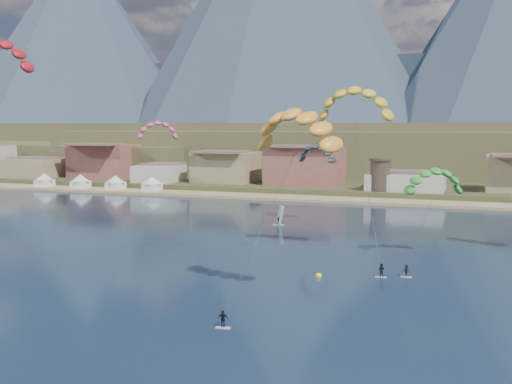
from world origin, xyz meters
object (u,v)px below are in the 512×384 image
kitesurfer_orange (297,124)px  buoy (319,276)px  watchtower (380,175)px  kitesurfer_yellow (355,99)px  kitesurfer_green (434,178)px  windsurfer (279,219)px

kitesurfer_orange → buoy: size_ratio=28.98×
watchtower → buoy: watchtower is taller
kitesurfer_yellow → kitesurfer_orange: 25.55m
kitesurfer_orange → kitesurfer_green: (12.52, 28.04, -7.73)m
watchtower → kitesurfer_green: bearing=-75.5°
kitesurfer_green → kitesurfer_yellow: bearing=-165.9°
kitesurfer_yellow → windsurfer: (-18.89, 23.41, -21.81)m
kitesurfer_green → watchtower: bearing=104.5°
kitesurfer_green → windsurfer: (-29.97, 20.63, -10.55)m
kitesurfer_green → windsurfer: size_ratio=4.45×
watchtower → kitesurfer_yellow: bearing=-84.5°
windsurfer → kitesurfer_green: bearing=-34.5°
watchtower → kitesurfer_orange: (5.67, -98.60, 13.12)m
windsurfer → watchtower: bearing=76.7°
kitesurfer_orange → buoy: 22.38m
kitesurfer_yellow → buoy: bearing=-96.8°
kitesurfer_yellow → windsurfer: bearing=128.9°
kitesurfer_orange → windsurfer: 54.84m
kitesurfer_orange → windsurfer: (-17.45, 48.67, -18.27)m
kitesurfer_yellow → kitesurfer_green: (11.08, 2.78, -11.27)m
windsurfer → kitesurfer_orange: bearing=-70.3°
kitesurfer_orange → kitesurfer_yellow: bearing=86.7°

